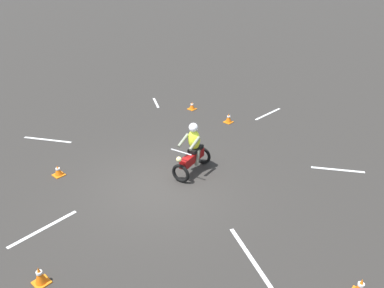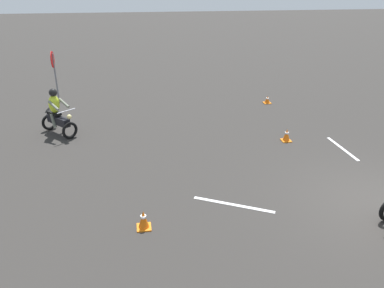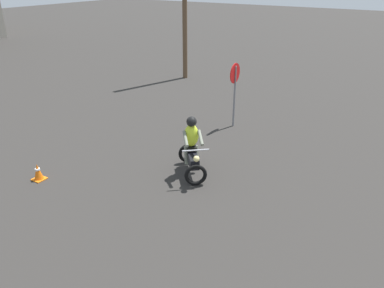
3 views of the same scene
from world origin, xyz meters
name	(u,v)px [view 1 (image 1 of 3)]	position (x,y,z in m)	size (l,w,h in m)	color
ground_plane	(160,187)	(0.00, 0.00, 0.00)	(120.00, 120.00, 0.00)	#2D2B28
motorcycle_rider_foreground	(193,151)	(-1.28, 0.14, 0.73)	(1.55, 0.89, 1.66)	black
traffic_cone_near_left	(229,118)	(-5.10, -1.36, 0.18)	(0.32, 0.32, 0.38)	orange
traffic_cone_near_right	(58,171)	(1.68, -2.79, 0.16)	(0.32, 0.32, 0.34)	orange
traffic_cone_mid_center	(192,106)	(-5.15, -3.41, 0.16)	(0.32, 0.32, 0.34)	orange
traffic_cone_mid_left	(360,288)	(0.00, 5.83, 0.21)	(0.32, 0.32, 0.44)	orange
traffic_cone_far_right	(40,276)	(4.16, 0.80, 0.21)	(0.32, 0.32, 0.44)	orange
lane_stripe_e	(43,229)	(3.27, -0.79, 0.00)	(0.10, 1.86, 0.01)	silver
lane_stripe_ne	(250,257)	(0.59, 3.61, 0.00)	(0.10, 2.04, 0.01)	silver
lane_stripe_nw	(338,170)	(-4.48, 3.49, 0.00)	(0.10, 1.64, 0.01)	silver
lane_stripe_w	(268,114)	(-6.94, -0.64, 0.00)	(0.10, 1.76, 0.01)	silver
lane_stripe_sw	(156,103)	(-4.62, -5.17, 0.00)	(0.10, 1.23, 0.01)	silver
lane_stripe_se	(48,140)	(0.67, -5.34, 0.00)	(0.10, 1.91, 0.01)	silver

